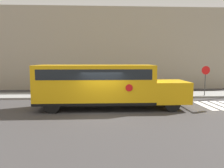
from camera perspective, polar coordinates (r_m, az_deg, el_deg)
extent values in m
plane|color=#3A3838|center=(13.35, -2.62, -7.72)|extent=(60.00, 60.00, 0.00)
cube|color=gray|center=(19.71, -2.72, -2.93)|extent=(44.00, 3.00, 0.15)
cube|color=#9E937F|center=(25.99, -2.82, 9.03)|extent=(32.00, 4.00, 8.96)
cube|color=white|center=(16.98, 22.93, -5.17)|extent=(0.50, 3.20, 0.01)
cube|color=white|center=(17.29, 25.03, -5.06)|extent=(0.50, 3.20, 0.01)
cube|color=white|center=(17.63, 27.04, -4.95)|extent=(0.50, 3.20, 0.01)
cube|color=#EAA80F|center=(14.39, -4.45, 0.07)|extent=(7.61, 2.50, 2.45)
cube|color=#EAA80F|center=(15.16, 14.62, -1.85)|extent=(2.29, 2.50, 1.38)
cube|color=black|center=(14.56, -4.41, -4.42)|extent=(7.61, 2.54, 0.16)
cube|color=black|center=(14.34, -4.47, 2.76)|extent=(7.00, 2.53, 0.64)
cylinder|color=red|center=(13.23, 4.50, -1.01)|extent=(0.44, 0.02, 0.44)
cylinder|color=black|center=(16.24, 13.03, -3.55)|extent=(1.00, 0.30, 1.00)
cylinder|color=black|center=(14.21, 15.42, -5.01)|extent=(1.00, 0.30, 1.00)
cylinder|color=black|center=(15.91, -13.75, -3.78)|extent=(1.00, 0.30, 1.00)
cylinder|color=black|center=(13.83, -15.42, -5.33)|extent=(1.00, 0.30, 1.00)
cylinder|color=#38383A|center=(20.59, 23.11, 0.10)|extent=(0.07, 0.07, 2.39)
cylinder|color=red|center=(20.46, 23.31, 3.31)|extent=(0.73, 0.03, 0.73)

